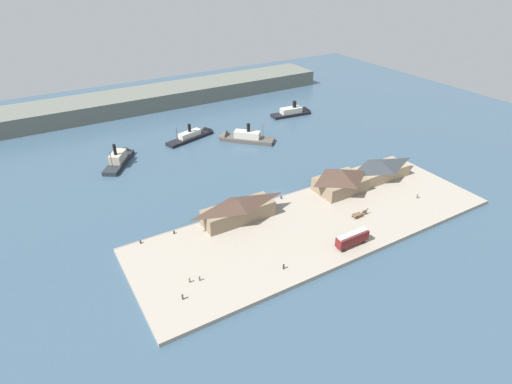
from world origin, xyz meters
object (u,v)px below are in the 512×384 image
(ferry_shed_west_terminal, at_px, (238,210))
(pedestrian_near_west_shed, at_px, (189,280))
(ferry_shed_central_terminal, at_px, (381,169))
(horse_cart, at_px, (360,214))
(ferry_mid_harbor, at_px, (295,112))
(ferry_approaching_east, at_px, (195,135))
(ferry_near_quay, at_px, (121,158))
(pedestrian_standing_center, at_px, (284,266))
(mooring_post_center_west, at_px, (174,232))
(ferry_departing_north, at_px, (240,137))
(pedestrian_by_tram, at_px, (417,196))
(mooring_post_center_east, at_px, (141,242))
(mooring_post_west, at_px, (281,197))
(pedestrian_near_cart, at_px, (200,278))
(street_tram, at_px, (352,238))
(mooring_post_east, at_px, (273,201))
(ferry_shed_east_terminal, at_px, (341,180))
(pedestrian_walking_east, at_px, (182,297))

(ferry_shed_west_terminal, bearing_deg, pedestrian_near_west_shed, -142.60)
(ferry_shed_central_terminal, bearing_deg, horse_cart, -146.97)
(ferry_shed_central_terminal, distance_m, ferry_mid_harbor, 71.92)
(ferry_approaching_east, distance_m, ferry_near_quay, 35.13)
(pedestrian_standing_center, relative_size, ferry_near_quay, 0.08)
(horse_cart, xyz_separation_m, mooring_post_center_west, (-51.58, 20.23, -0.47))
(mooring_post_center_west, height_order, ferry_approaching_east, ferry_approaching_east)
(ferry_near_quay, distance_m, ferry_departing_north, 49.94)
(pedestrian_by_tram, bearing_deg, ferry_approaching_east, 115.29)
(mooring_post_center_east, bearing_deg, pedestrian_by_tram, -14.74)
(pedestrian_by_tram, bearing_deg, ferry_departing_north, 109.14)
(mooring_post_west, distance_m, ferry_mid_harbor, 83.16)
(ferry_shed_central_terminal, bearing_deg, pedestrian_near_cart, -167.86)
(street_tram, bearing_deg, pedestrian_near_west_shed, 168.46)
(ferry_shed_west_terminal, xyz_separation_m, pedestrian_near_cart, (-20.79, -18.38, -2.87))
(mooring_post_east, relative_size, ferry_approaching_east, 0.04)
(pedestrian_near_cart, relative_size, mooring_post_center_east, 1.70)
(mooring_post_east, bearing_deg, ferry_mid_harbor, 49.98)
(ferry_shed_west_terminal, distance_m, horse_cart, 36.76)
(street_tram, distance_m, pedestrian_standing_center, 21.47)
(street_tram, bearing_deg, pedestrian_by_tram, 12.73)
(ferry_approaching_east, relative_size, ferry_mid_harbor, 1.13)
(ferry_shed_west_terminal, height_order, mooring_post_east, ferry_shed_west_terminal)
(mooring_post_center_east, bearing_deg, ferry_shed_east_terminal, -4.66)
(mooring_post_west, bearing_deg, horse_cart, -54.48)
(mooring_post_east, relative_size, ferry_departing_north, 0.04)
(pedestrian_by_tram, height_order, mooring_post_center_west, pedestrian_by_tram)
(ferry_shed_central_terminal, bearing_deg, ferry_departing_north, 114.29)
(mooring_post_center_west, bearing_deg, ferry_departing_north, 45.88)
(mooring_post_east, height_order, mooring_post_west, same)
(horse_cart, relative_size, mooring_post_center_east, 6.49)
(ferry_shed_east_terminal, bearing_deg, street_tram, -124.36)
(pedestrian_by_tram, bearing_deg, mooring_post_center_west, 163.75)
(ferry_shed_west_terminal, xyz_separation_m, mooring_post_center_east, (-28.70, 3.53, -3.12))
(street_tram, xyz_separation_m, pedestrian_near_cart, (-41.39, 8.26, -1.73))
(pedestrian_walking_east, bearing_deg, mooring_post_center_west, 73.28)
(mooring_post_center_east, relative_size, ferry_departing_north, 0.04)
(mooring_post_center_west, bearing_deg, ferry_mid_harbor, 36.48)
(ferry_shed_west_terminal, bearing_deg, pedestrian_walking_east, -140.35)
(pedestrian_near_west_shed, bearing_deg, mooring_post_center_east, 104.63)
(street_tram, relative_size, mooring_post_center_west, 11.08)
(ferry_shed_west_terminal, xyz_separation_m, pedestrian_standing_center, (-0.77, -25.22, -2.76))
(mooring_post_west, bearing_deg, pedestrian_near_cart, -150.27)
(pedestrian_walking_east, xyz_separation_m, ferry_near_quay, (7.57, 82.04, -0.41))
(mooring_post_center_west, bearing_deg, horse_cart, -21.42)
(ferry_shed_east_terminal, height_order, mooring_post_west, ferry_shed_east_terminal)
(ferry_shed_central_terminal, bearing_deg, mooring_post_center_east, 176.33)
(pedestrian_near_west_shed, height_order, pedestrian_standing_center, pedestrian_standing_center)
(mooring_post_east, bearing_deg, mooring_post_west, 11.12)
(ferry_shed_west_terminal, relative_size, mooring_post_east, 24.52)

